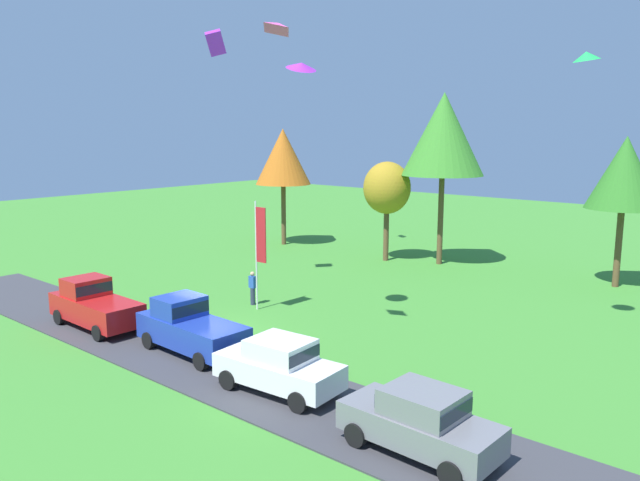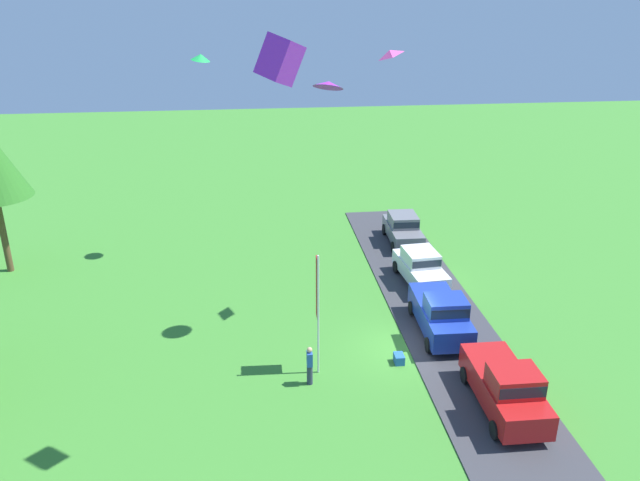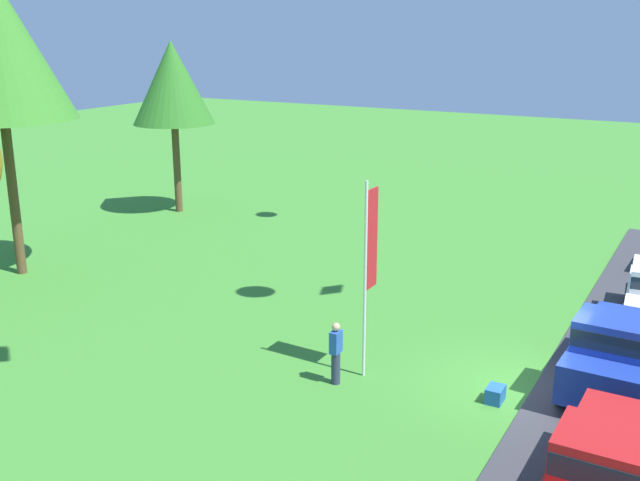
% 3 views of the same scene
% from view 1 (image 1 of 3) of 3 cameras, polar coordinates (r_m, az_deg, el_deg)
% --- Properties ---
extents(ground_plane, '(120.00, 120.00, 0.00)m').
position_cam_1_polar(ground_plane, '(27.45, -9.88, -8.57)').
color(ground_plane, '#3D842D').
extents(pavement_strip, '(36.00, 4.40, 0.06)m').
position_cam_1_polar(pavement_strip, '(26.09, -13.90, -9.64)').
color(pavement_strip, '#38383D').
rests_on(pavement_strip, ground).
extents(car_pickup_by_flagpole, '(5.03, 2.12, 2.14)m').
position_cam_1_polar(car_pickup_by_flagpole, '(29.53, -19.98, -5.45)').
color(car_pickup_by_flagpole, red).
rests_on(car_pickup_by_flagpole, ground).
extents(car_pickup_near_entrance, '(5.06, 2.18, 2.14)m').
position_cam_1_polar(car_pickup_near_entrance, '(25.25, -11.87, -7.66)').
color(car_pickup_near_entrance, '#1E389E').
rests_on(car_pickup_near_entrance, ground).
extents(car_sedan_mid_row, '(4.53, 2.23, 1.84)m').
position_cam_1_polar(car_sedan_mid_row, '(21.14, -3.75, -11.19)').
color(car_sedan_mid_row, white).
rests_on(car_sedan_mid_row, ground).
extents(car_sedan_far_end, '(4.45, 2.06, 1.84)m').
position_cam_1_polar(car_sedan_far_end, '(17.60, 9.19, -15.85)').
color(car_sedan_far_end, slate).
rests_on(car_sedan_far_end, ground).
extents(person_watching_sky, '(0.36, 0.24, 1.71)m').
position_cam_1_polar(person_watching_sky, '(31.61, -6.18, -4.32)').
color(person_watching_sky, '#2D334C').
rests_on(person_watching_sky, ground).
extents(tree_right_of_center, '(4.18, 4.18, 8.82)m').
position_cam_1_polar(tree_right_of_center, '(47.47, -3.40, 7.63)').
color(tree_right_of_center, brown).
rests_on(tree_right_of_center, ground).
extents(tree_far_left, '(3.15, 3.15, 6.65)m').
position_cam_1_polar(tree_far_left, '(41.73, 6.14, 4.76)').
color(tree_far_left, brown).
rests_on(tree_far_left, ground).
extents(tree_lone_near, '(5.24, 5.24, 11.07)m').
position_cam_1_polar(tree_lone_near, '(40.96, 11.22, 9.49)').
color(tree_lone_near, brown).
rests_on(tree_lone_near, ground).
extents(tree_far_right, '(3.98, 3.98, 8.40)m').
position_cam_1_polar(tree_far_right, '(38.06, 26.08, 5.55)').
color(tree_far_right, brown).
rests_on(tree_far_right, ground).
extents(flag_banner, '(0.71, 0.08, 5.35)m').
position_cam_1_polar(flag_banner, '(30.07, -5.56, -0.15)').
color(flag_banner, silver).
rests_on(flag_banner, ground).
extents(cooler_box, '(0.56, 0.40, 0.40)m').
position_cam_1_polar(cooler_box, '(28.52, -10.50, -7.44)').
color(cooler_box, blue).
rests_on(cooler_box, ground).
extents(kite_diamond_near_flag, '(1.13, 1.03, 0.54)m').
position_cam_1_polar(kite_diamond_near_flag, '(23.74, -3.84, 18.93)').
color(kite_diamond_near_flag, '#EA4C9E').
extents(kite_box_over_trees, '(1.22, 1.50, 1.50)m').
position_cam_1_polar(kite_box_over_trees, '(34.36, -9.53, 17.40)').
color(kite_box_over_trees, purple).
extents(kite_delta_topmost, '(1.72, 1.72, 0.66)m').
position_cam_1_polar(kite_delta_topmost, '(26.63, -1.72, 15.68)').
color(kite_delta_topmost, purple).
extents(kite_delta_trailing_tail, '(1.45, 1.47, 0.50)m').
position_cam_1_polar(kite_delta_trailing_tail, '(26.83, 23.18, 15.24)').
color(kite_delta_trailing_tail, green).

